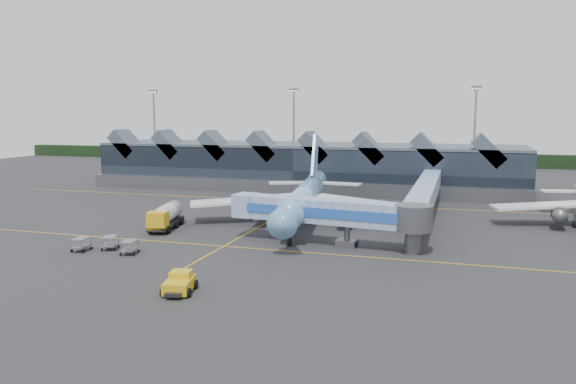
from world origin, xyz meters
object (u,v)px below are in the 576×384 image
(main_airliner, at_px, (304,197))
(jet_bridge, at_px, (339,214))
(fuel_truck, at_px, (167,215))
(pushback_tug, at_px, (180,283))

(main_airliner, height_order, jet_bridge, main_airliner)
(jet_bridge, distance_m, fuel_truck, 25.61)
(fuel_truck, bearing_deg, main_airliner, 17.59)
(jet_bridge, height_order, pushback_tug, jet_bridge)
(fuel_truck, height_order, pushback_tug, fuel_truck)
(jet_bridge, bearing_deg, pushback_tug, -107.12)
(main_airliner, relative_size, pushback_tug, 8.89)
(main_airliner, height_order, fuel_truck, main_airliner)
(main_airliner, height_order, pushback_tug, main_airliner)
(pushback_tug, bearing_deg, jet_bridge, 52.97)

